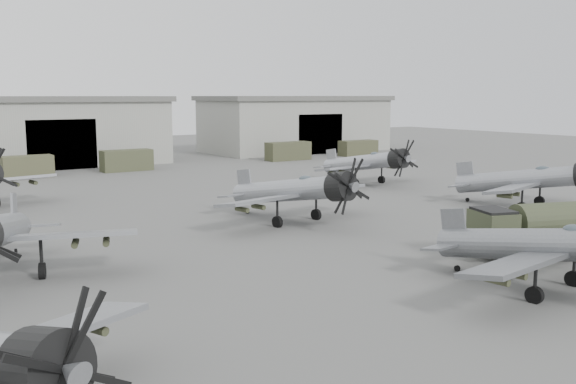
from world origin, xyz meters
name	(u,v)px	position (x,y,z in m)	size (l,w,h in m)	color
ground	(364,280)	(0.00, 0.00, 0.00)	(220.00, 220.00, 0.00)	#555553
hangar_center	(48,131)	(0.00, 61.96, 4.37)	(29.00, 14.80, 8.70)	#97988E
hangar_right	(295,123)	(38.00, 61.96, 4.37)	(29.00, 14.80, 8.70)	#97988E
support_truck_3	(27,167)	(-5.09, 50.00, 1.18)	(5.21, 2.20, 2.37)	#484930
support_truck_4	(127,160)	(5.97, 50.00, 1.24)	(5.88, 2.20, 2.48)	#40442C
support_truck_6	(288,151)	(28.76, 50.00, 1.24)	(6.32, 2.20, 2.49)	#3F402A
support_truck_7	(358,148)	(41.15, 50.00, 1.11)	(5.97, 2.20, 2.22)	#41422B
aircraft_near_1	(560,246)	(5.65, -6.58, 2.23)	(12.36, 11.13, 4.91)	gray
aircraft_mid_2	(299,191)	(5.11, 13.04, 2.32)	(12.85, 11.57, 5.10)	#95979D
aircraft_mid_3	(534,179)	(23.71, 7.72, 2.32)	(12.80, 11.52, 5.11)	gray
aircraft_far_1	(370,162)	(21.97, 25.12, 2.25)	(12.45, 11.20, 4.95)	#9DA0A6
fuel_tanker	(538,226)	(11.00, -1.71, 1.70)	(8.09, 4.86, 2.97)	#363C27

